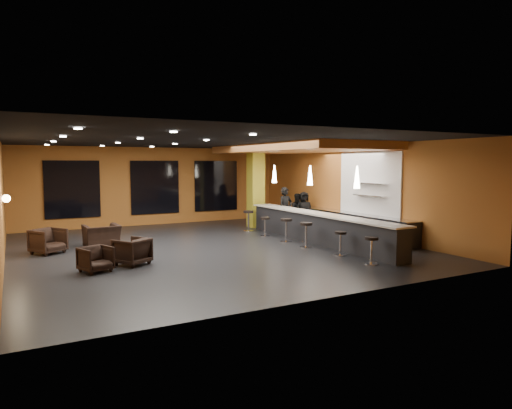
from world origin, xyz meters
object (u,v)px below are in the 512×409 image
staff_b (298,211)px  bar_stool_1 (340,240)px  column (256,187)px  pendant_2 (274,174)px  pendant_0 (357,177)px  armchair_c (48,241)px  bar_stool_0 (371,247)px  bar_counter (318,229)px  staff_c (304,210)px  bar_stool_5 (248,218)px  pendant_1 (310,175)px  bar_stool_4 (265,224)px  bar_stool_2 (306,232)px  prep_counter (353,225)px  armchair_d (102,236)px  bar_stool_3 (286,227)px  armchair_b (132,251)px  armchair_a (96,259)px  staff_a (286,209)px

staff_b → bar_stool_1: staff_b is taller
column → pendant_2: size_ratio=5.00×
pendant_0 → armchair_c: (-8.46, 4.34, -1.96)m
pendant_2 → bar_stool_0: 6.80m
bar_counter → staff_b: 3.68m
bar_counter → staff_c: bearing=63.5°
pendant_2 → staff_b: 2.17m
armchair_c → bar_stool_5: bearing=-24.3°
pendant_0 → pendant_1: same height
armchair_c → bar_stool_4: size_ratio=1.17×
pendant_1 → bar_stool_2: pendant_1 is taller
prep_counter → armchair_d: bearing=164.9°
column → staff_c: 2.33m
bar_stool_3 → pendant_2: bearing=69.1°
staff_c → bar_stool_1: bearing=-95.8°
pendant_2 → armchair_d: pendant_2 is taller
bar_counter → armchair_b: (-6.55, -0.45, -0.13)m
bar_counter → pendant_1: pendant_1 is taller
column → prep_counter: bearing=-64.0°
pendant_0 → armchair_a: pendant_0 is taller
armchair_a → armchair_d: armchair_d is taller
prep_counter → armchair_d: 9.11m
column → armchair_d: column is taller
staff_b → armchair_c: 9.94m
bar_stool_0 → column: bearing=84.8°
bar_stool_5 → staff_a: bearing=-22.5°
pendant_1 → armchair_b: bearing=-171.8°
staff_b → armchair_a: 9.93m
staff_b → prep_counter: bearing=-56.9°
armchair_a → armchair_b: (1.01, 0.38, 0.04)m
staff_a → bar_stool_0: (-1.23, -6.44, -0.42)m
staff_b → bar_stool_3: size_ratio=1.79×
armchair_d → bar_stool_3: (5.89, -2.23, 0.17)m
staff_a → bar_stool_3: bearing=-128.4°
staff_a → bar_stool_3: 2.71m
armchair_b → bar_stool_4: size_ratio=1.12×
pendant_2 → bar_stool_4: 2.27m
column → bar_stool_0: column is taller
pendant_0 → staff_c: 5.67m
bar_counter → pendant_0: bearing=-90.0°
staff_c → pendant_2: bearing=-155.1°
staff_a → bar_stool_3: size_ratio=2.16×
bar_stool_1 → column: bearing=84.0°
pendant_2 → staff_c: (1.60, 0.21, -1.56)m
armchair_b → pendant_2: bearing=175.7°
pendant_2 → staff_b: bearing=15.2°
column → bar_stool_4: bearing=-110.4°
staff_c → staff_b: bearing=153.2°
prep_counter → bar_stool_4: size_ratio=8.21×
bar_stool_2 → bar_stool_5: 4.11m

